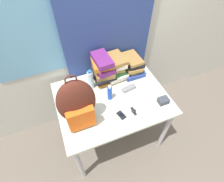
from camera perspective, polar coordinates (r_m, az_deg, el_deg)
The scene contains 15 objects.
ground_plane at distance 2.28m, azimuth 4.28°, elevation -22.40°, with size 12.00×12.00×0.00m, color #665B51.
wall_back at distance 1.83m, azimuth -6.40°, elevation 19.25°, with size 6.00×0.06×2.50m.
curtain_blue at distance 1.82m, azimuth -1.34°, elevation 19.37°, with size 0.94×0.04×2.50m.
desk at distance 1.85m, azimuth -0.00°, elevation -3.96°, with size 1.10×0.85×0.78m.
backpack at distance 1.45m, azimuth -11.33°, elevation -4.23°, with size 0.32×0.21×0.56m.
book_stack_left at distance 1.83m, azimuth -3.00°, elevation 7.27°, with size 0.24×0.28×0.32m.
book_stack_center at distance 1.89m, azimuth 0.92°, elevation 7.65°, with size 0.24×0.28×0.26m.
book_stack_right at distance 1.98m, azimuth 6.64°, elevation 8.40°, with size 0.23×0.28×0.20m.
water_bottle at distance 1.79m, azimuth -7.00°, elevation 3.63°, with size 0.06×0.06×0.23m.
sports_bottle at distance 1.83m, azimuth -4.40°, elevation 5.35°, with size 0.07×0.07×0.24m.
sunscreen_bottle at distance 1.70m, azimuth -0.74°, elevation -0.58°, with size 0.05×0.05×0.18m.
cell_phone at distance 1.64m, azimuth 3.16°, elevation -7.86°, with size 0.07×0.10×0.02m.
sunglasses_case at distance 1.83m, azimuth 5.52°, elevation 0.86°, with size 0.16×0.08×0.04m.
camera_pouch at distance 1.78m, azimuth 16.40°, elevation -3.03°, with size 0.10×0.08×0.06m.
wristwatch at distance 1.68m, azimuth 7.07°, elevation -6.50°, with size 0.04×0.10×0.01m.
Camera 1 is at (-0.41, -0.60, 2.16)m, focal length 28.00 mm.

